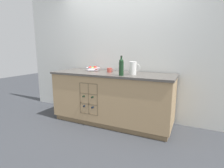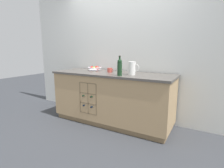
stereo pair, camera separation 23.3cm
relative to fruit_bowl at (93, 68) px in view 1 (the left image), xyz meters
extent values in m
plane|color=#383A3F|center=(0.49, -0.17, -0.97)|extent=(14.00, 14.00, 0.00)
cube|color=silver|center=(0.49, 0.26, 0.31)|extent=(4.55, 0.06, 2.55)
cube|color=olive|center=(0.49, -0.17, -0.92)|extent=(2.09, 0.65, 0.09)
cube|color=tan|center=(0.49, -0.17, -0.48)|extent=(2.15, 0.71, 0.80)
cube|color=#514C47|center=(0.49, -0.17, -0.06)|extent=(2.19, 0.75, 0.03)
cube|color=olive|center=(0.22, -0.42, -0.47)|extent=(0.35, 0.01, 0.54)
cube|color=olive|center=(0.04, -0.48, -0.47)|extent=(0.02, 0.10, 0.54)
cube|color=olive|center=(0.39, -0.48, -0.47)|extent=(0.02, 0.10, 0.54)
cube|color=olive|center=(0.22, -0.48, -0.74)|extent=(0.35, 0.10, 0.02)
cube|color=olive|center=(0.22, -0.48, -0.56)|extent=(0.35, 0.10, 0.02)
cube|color=olive|center=(0.22, -0.48, -0.38)|extent=(0.35, 0.10, 0.02)
cube|color=olive|center=(0.22, -0.48, -0.20)|extent=(0.35, 0.10, 0.02)
cube|color=olive|center=(0.22, -0.48, -0.47)|extent=(0.02, 0.10, 0.54)
cylinder|color=black|center=(0.13, -0.36, -0.60)|extent=(0.07, 0.21, 0.07)
cylinder|color=black|center=(0.13, -0.51, -0.60)|extent=(0.03, 0.09, 0.03)
cylinder|color=black|center=(0.30, -0.37, -0.60)|extent=(0.08, 0.21, 0.08)
cylinder|color=black|center=(0.30, -0.52, -0.60)|extent=(0.03, 0.09, 0.03)
cylinder|color=black|center=(0.13, -0.39, -0.42)|extent=(0.07, 0.19, 0.07)
cylinder|color=black|center=(0.13, -0.52, -0.42)|extent=(0.03, 0.08, 0.03)
cylinder|color=black|center=(0.30, -0.38, -0.42)|extent=(0.08, 0.20, 0.08)
cylinder|color=black|center=(0.30, -0.52, -0.42)|extent=(0.03, 0.09, 0.03)
cylinder|color=silver|center=(0.00, 0.00, -0.04)|extent=(0.12, 0.12, 0.01)
cone|color=silver|center=(0.00, 0.00, -0.01)|extent=(0.25, 0.25, 0.05)
torus|color=silver|center=(0.00, 0.00, 0.01)|extent=(0.27, 0.27, 0.02)
sphere|color=#7FA838|center=(0.00, -0.02, 0.00)|extent=(0.07, 0.07, 0.07)
sphere|color=red|center=(0.01, 0.06, 0.00)|extent=(0.08, 0.08, 0.08)
sphere|color=red|center=(-0.06, -0.01, 0.00)|extent=(0.08, 0.08, 0.08)
sphere|color=red|center=(0.07, -0.01, 0.00)|extent=(0.07, 0.07, 0.07)
cylinder|color=white|center=(0.90, -0.23, 0.07)|extent=(0.12, 0.12, 0.21)
torus|color=white|center=(0.90, -0.23, 0.17)|extent=(0.13, 0.13, 0.01)
torus|color=white|center=(0.96, -0.23, 0.08)|extent=(0.13, 0.01, 0.13)
cylinder|color=#B7473D|center=(0.42, -0.12, 0.00)|extent=(0.08, 0.08, 0.08)
torus|color=#B7473D|center=(0.46, -0.12, 0.00)|extent=(0.06, 0.01, 0.06)
cylinder|color=#19381E|center=(0.77, -0.42, 0.06)|extent=(0.08, 0.08, 0.21)
sphere|color=#19381E|center=(0.77, -0.42, 0.18)|extent=(0.07, 0.07, 0.07)
cylinder|color=#19381E|center=(0.77, -0.42, 0.21)|extent=(0.03, 0.03, 0.09)
cylinder|color=black|center=(0.77, -0.42, 0.27)|extent=(0.03, 0.03, 0.01)
camera|label=1|loc=(1.81, -2.96, 0.36)|focal=28.00mm
camera|label=2|loc=(2.02, -2.86, 0.36)|focal=28.00mm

